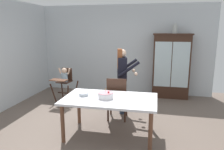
# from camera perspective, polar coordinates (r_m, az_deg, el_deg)

# --- Properties ---
(ground_plane) EXTENTS (6.24, 6.24, 0.00)m
(ground_plane) POSITION_cam_1_polar(r_m,az_deg,el_deg) (4.52, -2.60, -13.68)
(ground_plane) COLOR #66564C
(wall_back) EXTENTS (5.32, 0.06, 2.70)m
(wall_back) POSITION_cam_1_polar(r_m,az_deg,el_deg) (6.68, 3.15, 6.79)
(wall_back) COLOR silver
(wall_back) RESTS_ON ground_plane
(china_cabinet) EXTENTS (1.08, 0.48, 1.86)m
(china_cabinet) POSITION_cam_1_polar(r_m,az_deg,el_deg) (6.39, 15.48, 2.37)
(china_cabinet) COLOR #382116
(china_cabinet) RESTS_ON ground_plane
(ceramic_vase) EXTENTS (0.13, 0.13, 0.27)m
(ceramic_vase) POSITION_cam_1_polar(r_m,az_deg,el_deg) (6.32, 16.47, 11.70)
(ceramic_vase) COLOR #B2B7B2
(ceramic_vase) RESTS_ON china_cabinet
(high_chair_with_toddler) EXTENTS (0.63, 0.73, 0.95)m
(high_chair_with_toddler) POSITION_cam_1_polar(r_m,az_deg,el_deg) (5.93, -12.61, -0.98)
(high_chair_with_toddler) COLOR #382116
(high_chair_with_toddler) RESTS_ON ground_plane
(adult_person) EXTENTS (0.59, 0.58, 1.53)m
(adult_person) POSITION_cam_1_polar(r_m,az_deg,el_deg) (4.98, 2.76, 0.52)
(adult_person) COLOR #33425B
(adult_person) RESTS_ON ground_plane
(dining_table) EXTENTS (1.71, 1.01, 0.74)m
(dining_table) POSITION_cam_1_polar(r_m,az_deg,el_deg) (3.94, -0.59, -7.30)
(dining_table) COLOR silver
(dining_table) RESTS_ON ground_plane
(birthday_cake) EXTENTS (0.28, 0.28, 0.19)m
(birthday_cake) POSITION_cam_1_polar(r_m,az_deg,el_deg) (3.89, -1.72, -5.44)
(birthday_cake) COLOR white
(birthday_cake) RESTS_ON dining_table
(serving_bowl) EXTENTS (0.18, 0.18, 0.05)m
(serving_bowl) POSITION_cam_1_polar(r_m,az_deg,el_deg) (4.07, -7.56, -5.15)
(serving_bowl) COLOR #B2BCC6
(serving_bowl) RESTS_ON dining_table
(dining_chair_far_side) EXTENTS (0.46, 0.46, 0.96)m
(dining_chair_far_side) POSITION_cam_1_polar(r_m,az_deg,el_deg) (4.64, 1.36, -5.61)
(dining_chair_far_side) COLOR #382116
(dining_chair_far_side) RESTS_ON ground_plane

